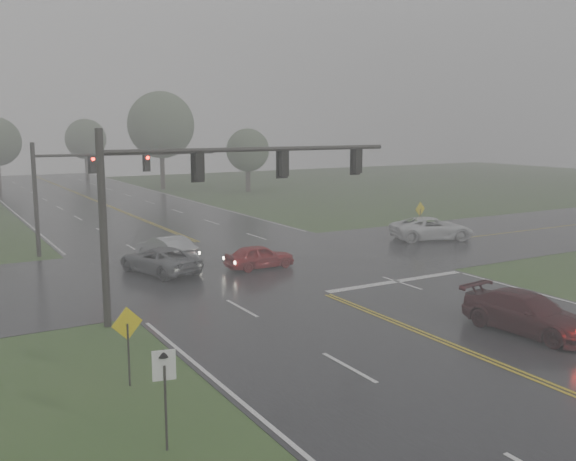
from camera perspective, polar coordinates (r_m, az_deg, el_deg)
main_road at (r=35.38m, az=-1.87°, el=-3.58°), size 18.00×160.00×0.02m
cross_street at (r=37.11m, az=-3.34°, el=-2.98°), size 120.00×14.00×0.02m
stop_bar at (r=33.32m, az=9.63°, el=-4.52°), size 8.50×0.50×0.01m
sedan_maroon at (r=26.67m, az=20.45°, el=-8.50°), size 2.72×5.45×1.52m
sedan_red at (r=35.91m, az=-2.54°, el=-3.39°), size 3.92×1.58×1.34m
sedan_silver at (r=38.22m, az=-10.75°, el=-2.77°), size 2.42×4.88×1.54m
car_grey at (r=35.44m, az=-11.34°, el=-3.74°), size 3.78×5.57×1.42m
pickup_white at (r=45.86m, az=12.63°, el=-0.82°), size 6.26×4.29×1.59m
signal_gantry_near at (r=27.00m, az=-7.64°, el=4.07°), size 13.63×0.34×7.80m
signal_gantry_far at (r=42.02m, az=-16.78°, el=4.75°), size 11.75×0.35×6.91m
sign_diamond_west at (r=20.26m, az=-14.07°, el=-8.82°), size 1.02×0.27×2.50m
sign_arrow_white at (r=16.20m, az=-10.91°, el=-12.99°), size 0.56×0.16×2.56m
sign_diamond_east at (r=46.87m, az=11.66°, el=1.52°), size 1.03×0.24×2.51m
tree_ne_a at (r=81.80m, az=-11.22°, el=9.19°), size 8.24×8.24×12.10m
tree_e_near at (r=77.30m, az=-3.60°, el=7.13°), size 5.16×5.16×7.57m
tree_n_far at (r=102.23m, az=-17.55°, el=7.75°), size 6.08×6.08×8.93m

